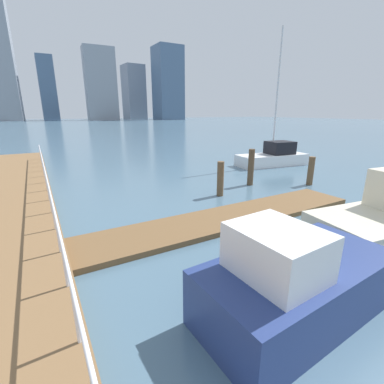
{
  "coord_description": "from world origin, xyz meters",
  "views": [
    {
      "loc": [
        -3.3,
        2.63,
        3.86
      ],
      "look_at": [
        1.22,
        10.53,
        1.15
      ],
      "focal_mm": 25.3,
      "sensor_mm": 36.0,
      "label": 1
    }
  ],
  "objects": [
    {
      "name": "dock_piling_2",
      "position": [
        6.58,
        13.5,
        0.98
      ],
      "size": [
        0.33,
        0.33,
        1.96
      ],
      "primitive_type": "cylinder",
      "color": "brown",
      "rests_on": "ground_plane"
    },
    {
      "name": "ground_plane",
      "position": [
        0.0,
        20.0,
        0.0
      ],
      "size": [
        300.0,
        300.0,
        0.0
      ],
      "primitive_type": "plane",
      "color": "slate"
    },
    {
      "name": "skyline_tower_2",
      "position": [
        4.71,
        146.96,
        13.69
      ],
      "size": [
        6.72,
        8.74,
        27.38
      ],
      "primitive_type": "cube",
      "rotation": [
        0.0,
        0.0,
        -0.01
      ],
      "color": "slate",
      "rests_on": "ground_plane"
    },
    {
      "name": "skyline_tower_4",
      "position": [
        45.16,
        148.86,
        13.4
      ],
      "size": [
        10.28,
        11.24,
        26.8
      ],
      "primitive_type": "cube",
      "rotation": [
        0.0,
        0.0,
        0.06
      ],
      "color": "gray",
      "rests_on": "ground_plane"
    },
    {
      "name": "dock_piling_3",
      "position": [
        4.0,
        12.7,
        0.82
      ],
      "size": [
        0.32,
        0.32,
        1.65
      ],
      "primitive_type": "cylinder",
      "color": "brown",
      "rests_on": "ground_plane"
    },
    {
      "name": "boardwalk_railing",
      "position": [
        -3.15,
        10.51,
        1.24
      ],
      "size": [
        0.06,
        31.02,
        1.08
      ],
      "color": "white",
      "rests_on": "boardwalk"
    },
    {
      "name": "skyline_tower_3",
      "position": [
        25.92,
        137.07,
        15.56
      ],
      "size": [
        13.68,
        8.49,
        31.12
      ],
      "primitive_type": "cube",
      "rotation": [
        0.0,
        0.0,
        -0.05
      ],
      "color": "#8C939E",
      "rests_on": "ground_plane"
    },
    {
      "name": "moored_boat_2",
      "position": [
        11.93,
        17.01,
        0.67
      ],
      "size": [
        5.56,
        2.61,
        9.25
      ],
      "color": "white",
      "rests_on": "ground_plane"
    },
    {
      "name": "moored_boat_1",
      "position": [
        0.59,
        5.52,
        0.73
      ],
      "size": [
        4.12,
        2.09,
        1.99
      ],
      "color": "navy",
      "rests_on": "ground_plane"
    },
    {
      "name": "dock_piling_0",
      "position": [
        9.43,
        11.9,
        0.77
      ],
      "size": [
        0.32,
        0.32,
        1.54
      ],
      "primitive_type": "cylinder",
      "color": "brown",
      "rests_on": "ground_plane"
    },
    {
      "name": "floating_dock",
      "position": [
        2.29,
        10.02,
        0.09
      ],
      "size": [
        11.59,
        2.0,
        0.18
      ],
      "primitive_type": "cube",
      "color": "brown",
      "rests_on": "ground_plane"
    },
    {
      "name": "skyline_tower_5",
      "position": [
        56.73,
        131.2,
        16.78
      ],
      "size": [
        12.28,
        12.09,
        33.56
      ],
      "primitive_type": "cube",
      "rotation": [
        0.0,
        0.0,
        -0.0
      ],
      "color": "slate",
      "rests_on": "ground_plane"
    }
  ]
}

